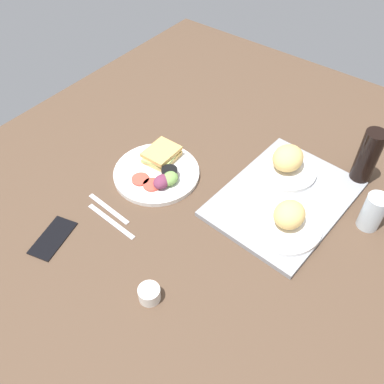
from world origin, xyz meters
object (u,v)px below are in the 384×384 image
(serving_tray, at_px, (284,199))
(fork, at_px, (109,208))
(soda_bottle, at_px, (367,158))
(cell_phone, at_px, (53,238))
(drinking_glass, at_px, (373,212))
(bread_plate_far, at_px, (286,220))
(espresso_cup, at_px, (149,294))
(bread_plate_near, at_px, (287,163))
(plate_with_salad, at_px, (159,170))
(knife, at_px, (111,221))

(serving_tray, relative_size, fork, 2.65)
(soda_bottle, xyz_separation_m, cell_phone, (0.75, -0.60, -0.09))
(drinking_glass, height_order, cell_phone, drinking_glass)
(bread_plate_far, distance_m, soda_bottle, 0.34)
(espresso_cup, bearing_deg, serving_tray, 167.70)
(bread_plate_near, height_order, espresso_cup, bread_plate_near)
(serving_tray, xyz_separation_m, plate_with_salad, (0.14, -0.38, 0.01))
(serving_tray, bearing_deg, plate_with_salad, -69.20)
(serving_tray, height_order, bread_plate_near, bread_plate_near)
(plate_with_salad, xyz_separation_m, fork, (0.21, -0.02, -0.01))
(knife, xyz_separation_m, cell_phone, (0.14, -0.09, 0.00))
(serving_tray, height_order, fork, serving_tray)
(serving_tray, height_order, plate_with_salad, plate_with_salad)
(fork, bearing_deg, bread_plate_near, 56.55)
(bread_plate_far, bearing_deg, knife, -55.68)
(bread_plate_near, height_order, cell_phone, bread_plate_near)
(serving_tray, distance_m, bread_plate_near, 0.12)
(serving_tray, relative_size, soda_bottle, 2.33)
(bread_plate_far, xyz_separation_m, drinking_glass, (-0.16, 0.18, 0.02))
(drinking_glass, bearing_deg, bread_plate_near, -98.06)
(drinking_glass, bearing_deg, soda_bottle, -150.15)
(serving_tray, xyz_separation_m, drinking_glass, (-0.06, 0.24, 0.05))
(soda_bottle, bearing_deg, bread_plate_far, -16.31)
(cell_phone, bearing_deg, drinking_glass, 115.79)
(drinking_glass, height_order, espresso_cup, drinking_glass)
(plate_with_salad, xyz_separation_m, drinking_glass, (-0.21, 0.62, 0.04))
(knife, bearing_deg, fork, 146.50)
(espresso_cup, bearing_deg, knife, -114.67)
(bread_plate_near, distance_m, cell_phone, 0.74)
(plate_with_salad, height_order, cell_phone, plate_with_salad)
(plate_with_salad, bearing_deg, knife, 3.83)
(espresso_cup, distance_m, knife, 0.28)
(bread_plate_near, relative_size, fork, 1.13)
(soda_bottle, distance_m, knife, 0.79)
(bread_plate_near, relative_size, cell_phone, 1.33)
(serving_tray, xyz_separation_m, bread_plate_near, (-0.10, -0.05, 0.04))
(serving_tray, distance_m, drinking_glass, 0.25)
(bread_plate_near, relative_size, drinking_glass, 1.65)
(knife, bearing_deg, drinking_glass, 39.80)
(fork, bearing_deg, knife, -32.81)
(plate_with_salad, distance_m, fork, 0.21)
(plate_with_salad, bearing_deg, fork, -6.67)
(soda_bottle, xyz_separation_m, espresso_cup, (0.72, -0.26, -0.08))
(fork, height_order, knife, same)
(soda_bottle, bearing_deg, espresso_cup, -19.55)
(soda_bottle, relative_size, cell_phone, 1.34)
(serving_tray, relative_size, drinking_glass, 3.87)
(espresso_cup, distance_m, cell_phone, 0.34)
(bread_plate_far, xyz_separation_m, knife, (0.28, -0.42, -0.04))
(plate_with_salad, bearing_deg, espresso_cup, 37.34)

